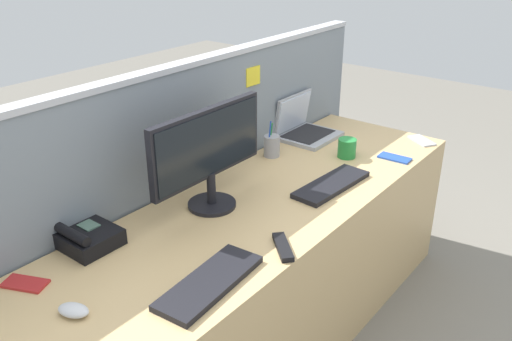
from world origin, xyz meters
name	(u,v)px	position (x,y,z in m)	size (l,w,h in m)	color
ground_plane	(264,333)	(0.00, 0.00, 0.00)	(10.00, 10.00, 0.00)	slate
desk	(265,271)	(0.00, 0.00, 0.36)	(2.25, 0.71, 0.72)	tan
cubicle_divider	(198,192)	(0.00, 0.39, 0.63)	(2.48, 0.08, 1.25)	gray
desktop_monitor	(208,150)	(-0.18, 0.15, 0.96)	(0.59, 0.20, 0.41)	black
laptop	(303,127)	(0.71, 0.29, 0.77)	(0.30, 0.26, 0.22)	#9EA0A8
desk_phone	(87,237)	(-0.67, 0.29, 0.75)	(0.18, 0.20, 0.10)	black
keyboard_main	(331,184)	(0.27, -0.15, 0.73)	(0.41, 0.14, 0.02)	black
keyboard_spare	(210,282)	(-0.58, -0.21, 0.73)	(0.40, 0.15, 0.02)	black
computer_mouse_right_hand	(73,310)	(-0.93, 0.01, 0.73)	(0.06, 0.10, 0.03)	silver
pen_cup	(272,146)	(0.39, 0.26, 0.77)	(0.08, 0.08, 0.19)	#99999E
cell_phone_silver_slab	(422,141)	(1.04, -0.25, 0.72)	(0.08, 0.15, 0.01)	#B7BAC1
cell_phone_red_case	(25,283)	(-0.94, 0.26, 0.72)	(0.07, 0.14, 0.01)	#B22323
cell_phone_blue_case	(395,158)	(0.73, -0.24, 0.72)	(0.08, 0.15, 0.01)	blue
tv_remote	(283,247)	(-0.26, -0.28, 0.73)	(0.04, 0.17, 0.02)	black
coffee_mug	(347,148)	(0.61, -0.04, 0.76)	(0.13, 0.09, 0.09)	#238438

